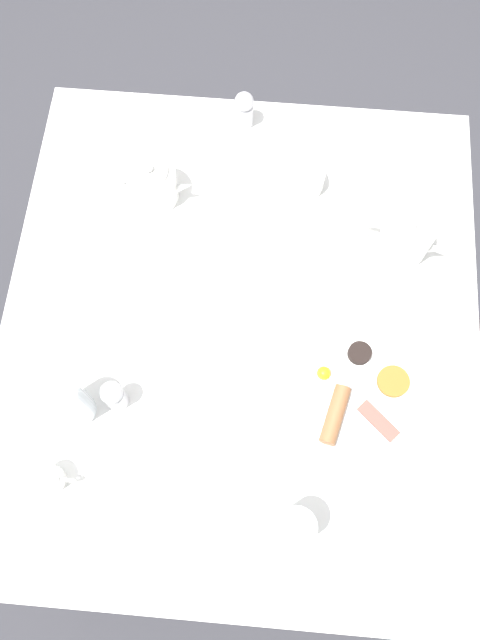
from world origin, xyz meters
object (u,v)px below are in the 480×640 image
(creamer_jug, at_px, (50,479))
(water_glass_short, at_px, (69,401))
(teapot_near, at_px, (405,238))
(knife_by_plate, at_px, (82,307))
(breakfast_plate, at_px, (355,391))
(teapot_far, at_px, (152,183))
(teacup_with_saucer_left, at_px, (306,182))
(water_glass_tall, at_px, (294,528))
(pepper_grinder, at_px, (244,109))
(fork_spare, at_px, (174,547))
(spoon_for_tea, at_px, (419,529))
(fork_by_plate, at_px, (180,376))
(napkin_folded, at_px, (284,275))
(salt_grinder, at_px, (114,396))

(creamer_jug, bearing_deg, water_glass_short, 80.19)
(teapot_near, xyz_separation_m, knife_by_plate, (-0.65, -0.19, -0.05))
(breakfast_plate, relative_size, teapot_far, 1.47)
(teacup_with_saucer_left, relative_size, water_glass_tall, 1.17)
(pepper_grinder, bearing_deg, teapot_near, -39.32)
(creamer_jug, bearing_deg, pepper_grinder, 70.86)
(teapot_near, relative_size, creamer_jug, 2.40)
(teapot_near, xyz_separation_m, teacup_with_saucer_left, (-0.21, 0.13, -0.02))
(knife_by_plate, xyz_separation_m, fork_spare, (0.25, -0.45, 0.00))
(water_glass_short, relative_size, spoon_for_tea, 0.99)
(spoon_for_tea, bearing_deg, fork_spare, -171.19)
(water_glass_tall, relative_size, fork_by_plate, 0.71)
(breakfast_plate, distance_m, spoon_for_tea, 0.28)
(teapot_near, bearing_deg, water_glass_tall, -90.12)
(water_glass_tall, bearing_deg, creamer_jug, 173.75)
(teacup_with_saucer_left, distance_m, water_glass_short, 0.68)
(knife_by_plate, distance_m, spoon_for_tea, 0.78)
(breakfast_plate, bearing_deg, napkin_folded, 122.90)
(napkin_folded, bearing_deg, teapot_near, 19.48)
(breakfast_plate, distance_m, teapot_far, 0.61)
(breakfast_plate, distance_m, water_glass_tall, 0.29)
(knife_by_plate, bearing_deg, pepper_grinder, 58.62)
(teapot_far, xyz_separation_m, creamer_jug, (-0.11, -0.62, -0.02))
(teapot_far, height_order, fork_spare, teapot_far)
(salt_grinder, relative_size, napkin_folded, 0.72)
(teapot_far, distance_m, fork_spare, 0.74)
(breakfast_plate, height_order, knife_by_plate, breakfast_plate)
(spoon_for_tea, bearing_deg, teacup_with_saucer_left, 109.08)
(teapot_far, xyz_separation_m, pepper_grinder, (0.18, 0.21, 0.00))
(fork_by_plate, relative_size, fork_spare, 0.90)
(water_glass_tall, height_order, fork_by_plate, water_glass_tall)
(teapot_near, height_order, fork_spare, teapot_near)
(fork_by_plate, relative_size, knife_by_plate, 0.74)
(teapot_far, distance_m, salt_grinder, 0.47)
(fork_by_plate, bearing_deg, spoon_for_tea, -28.06)
(teapot_far, height_order, water_glass_tall, water_glass_tall)
(fork_by_plate, height_order, spoon_for_tea, same)
(salt_grinder, bearing_deg, pepper_grinder, 74.17)
(knife_by_plate, relative_size, spoon_for_tea, 1.44)
(pepper_grinder, height_order, spoon_for_tea, pepper_grinder)
(fork_by_plate, bearing_deg, knife_by_plate, 149.73)
(breakfast_plate, xyz_separation_m, salt_grinder, (-0.46, -0.06, 0.04))
(salt_grinder, bearing_deg, spoon_for_tea, -18.02)
(pepper_grinder, bearing_deg, creamer_jug, -109.14)
(salt_grinder, height_order, spoon_for_tea, salt_grinder)
(napkin_folded, xyz_separation_m, fork_by_plate, (-0.19, -0.23, -0.00))
(water_glass_tall, xyz_separation_m, fork_spare, (-0.21, -0.05, -0.06))
(teacup_with_saucer_left, xyz_separation_m, knife_by_plate, (-0.44, -0.32, -0.02))
(breakfast_plate, relative_size, salt_grinder, 2.88)
(teapot_far, distance_m, fork_by_plate, 0.42)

